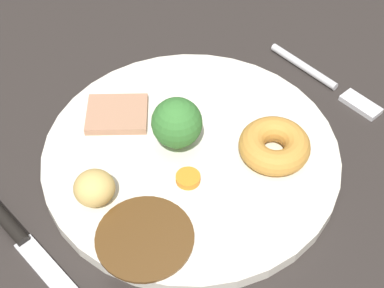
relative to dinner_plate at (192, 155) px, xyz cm
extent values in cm
cube|color=#2B2623|center=(-2.46, -0.15, -2.50)|extent=(120.00, 84.00, 3.60)
cylinder|color=silver|center=(0.00, 0.00, 0.00)|extent=(29.40, 29.40, 1.40)
cylinder|color=#563819|center=(9.35, 5.45, 0.85)|extent=(8.64, 8.64, 0.30)
cube|color=tan|center=(3.32, -8.45, 1.10)|extent=(8.14, 7.92, 0.80)
torus|color=#C68938|center=(-6.04, 5.20, 1.96)|extent=(6.95, 6.95, 2.52)
ellipsoid|color=#D8B260|center=(10.46, -0.76, 2.30)|extent=(5.08, 5.05, 3.21)
cylinder|color=orange|center=(2.55, 2.72, 1.04)|extent=(2.34, 2.34, 0.68)
cylinder|color=#8CB766|center=(0.68, -1.49, 1.43)|extent=(1.28, 1.28, 1.47)
sphere|color=#387A33|center=(0.68, -1.49, 3.90)|extent=(4.95, 4.95, 4.95)
cylinder|color=silver|center=(-18.70, -3.00, -0.25)|extent=(1.55, 9.54, 0.90)
cube|color=silver|center=(-19.27, 5.23, -0.40)|extent=(2.30, 4.63, 0.60)
cube|color=silver|center=(17.18, 3.58, -0.50)|extent=(2.85, 10.62, 0.40)
camera|label=1|loc=(21.39, 27.84, 41.78)|focal=51.28mm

